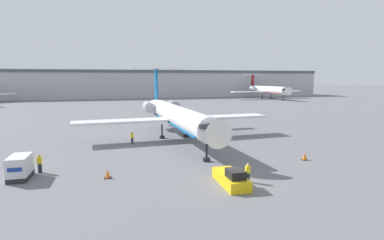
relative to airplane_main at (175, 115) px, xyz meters
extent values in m
plane|color=slate|center=(1.08, -20.66, -3.66)|extent=(600.00, 600.00, 0.00)
cube|color=#B2B2B7|center=(1.08, 99.34, 2.10)|extent=(180.00, 16.00, 11.52)
cube|color=#4C515B|center=(1.08, 99.34, 8.46)|extent=(180.00, 16.80, 1.20)
cylinder|color=white|center=(0.08, -1.21, -0.04)|extent=(4.63, 26.39, 2.94)
cone|color=white|center=(1.00, -15.49, -0.04)|extent=(3.08, 2.54, 2.94)
cube|color=black|center=(0.94, -14.55, 0.47)|extent=(2.54, 0.86, 0.44)
cone|color=white|center=(-0.88, 13.50, -0.04)|extent=(2.85, 3.40, 2.64)
cube|color=#0C5999|center=(0.08, -1.21, -0.99)|extent=(4.17, 23.75, 0.20)
cube|color=white|center=(8.09, 0.62, -0.70)|extent=(13.47, 4.01, 0.36)
cube|color=white|center=(-8.10, -0.43, -0.70)|extent=(13.47, 4.01, 0.36)
cylinder|color=#ADADB7|center=(1.65, 9.94, 0.33)|extent=(2.04, 3.38, 1.84)
cylinder|color=#ADADB7|center=(-2.93, 9.64, 0.33)|extent=(2.04, 3.38, 1.84)
cube|color=#0C5999|center=(-0.92, 14.15, 4.33)|extent=(0.38, 2.21, 5.80)
cube|color=white|center=(-0.92, 14.15, 7.23)|extent=(10.53, 2.47, 0.20)
cylinder|color=black|center=(0.86, -13.32, -2.58)|extent=(0.24, 0.24, 2.15)
cylinder|color=black|center=(0.86, -13.32, -3.46)|extent=(0.80, 0.80, 0.40)
cylinder|color=black|center=(-1.95, 0.57, -2.58)|extent=(0.24, 0.24, 2.15)
cylinder|color=black|center=(-1.95, 0.57, -3.46)|extent=(0.80, 0.80, 0.40)
cylinder|color=black|center=(1.86, 0.82, -2.58)|extent=(0.24, 0.24, 2.15)
cylinder|color=black|center=(1.86, 0.82, -3.46)|extent=(0.80, 0.80, 0.40)
cube|color=yellow|center=(0.78, -20.70, -3.20)|extent=(1.84, 4.73, 0.91)
cube|color=black|center=(0.78, -21.74, -2.40)|extent=(1.29, 1.70, 0.70)
cube|color=black|center=(0.78, -18.43, -3.34)|extent=(1.66, 0.30, 0.55)
cube|color=#232326|center=(-17.30, -14.61, -3.43)|extent=(1.64, 2.94, 0.45)
cube|color=silver|center=(-17.30, -14.61, -2.36)|extent=(1.64, 2.94, 1.70)
cube|color=navy|center=(-17.30, -16.10, -2.36)|extent=(1.15, 0.04, 0.36)
cube|color=#232838|center=(2.41, -20.61, -3.24)|extent=(0.32, 0.20, 0.83)
cube|color=yellow|center=(2.41, -20.61, -2.50)|extent=(0.40, 0.24, 0.66)
sphere|color=tan|center=(2.41, -20.61, -2.05)|extent=(0.24, 0.24, 0.24)
cube|color=#232838|center=(-6.58, -2.10, -3.24)|extent=(0.32, 0.20, 0.83)
cube|color=yellow|center=(-6.58, -2.10, -2.50)|extent=(0.40, 0.24, 0.66)
sphere|color=tan|center=(-6.58, -2.10, -2.05)|extent=(0.24, 0.24, 0.24)
cube|color=#232838|center=(-15.99, -13.14, -3.21)|extent=(0.32, 0.20, 0.89)
cube|color=yellow|center=(-15.99, -13.14, -2.42)|extent=(0.40, 0.24, 0.70)
sphere|color=tan|center=(-15.99, -13.14, -1.93)|extent=(0.26, 0.26, 0.26)
cube|color=black|center=(-9.59, -16.36, -3.64)|extent=(0.65, 0.65, 0.04)
cone|color=orange|center=(-9.59, -16.36, -3.24)|extent=(0.46, 0.46, 0.76)
cube|color=black|center=(11.75, -15.47, -3.64)|extent=(0.67, 0.67, 0.04)
cone|color=orange|center=(11.75, -15.47, -3.22)|extent=(0.48, 0.48, 0.80)
cylinder|color=white|center=(56.25, 74.36, 0.31)|extent=(5.44, 22.19, 3.23)
cone|color=white|center=(57.49, 62.14, 0.31)|extent=(3.48, 2.90, 3.23)
cube|color=black|center=(57.39, 63.17, 0.88)|extent=(2.81, 0.97, 0.44)
cone|color=white|center=(54.96, 87.06, 0.31)|extent=(3.25, 3.83, 2.91)
cube|color=maroon|center=(56.25, 74.36, -0.74)|extent=(4.90, 19.97, 0.20)
cube|color=white|center=(65.58, 76.42, -0.41)|extent=(15.99, 4.78, 0.36)
cube|color=white|center=(46.70, 74.50, -0.41)|extent=(15.99, 4.78, 0.36)
cylinder|color=#ADADB7|center=(57.82, 83.80, 0.72)|extent=(2.29, 3.19, 2.00)
cylinder|color=#ADADB7|center=(52.81, 83.29, 0.72)|extent=(2.29, 3.19, 2.00)
cube|color=maroon|center=(54.89, 87.77, 4.43)|extent=(0.46, 2.21, 5.00)
cube|color=white|center=(54.89, 87.77, 6.93)|extent=(9.14, 2.70, 0.20)
cylinder|color=black|center=(57.26, 64.43, -2.48)|extent=(0.24, 0.24, 2.35)
cylinder|color=black|center=(57.26, 64.43, -3.46)|extent=(0.80, 0.80, 0.40)
cylinder|color=black|center=(53.99, 75.84, -2.48)|extent=(0.24, 0.24, 2.35)
cylinder|color=black|center=(53.99, 75.84, -3.46)|extent=(0.80, 0.80, 0.40)
cylinder|color=black|center=(58.17, 76.27, -2.48)|extent=(0.24, 0.24, 2.35)
cylinder|color=black|center=(58.17, 76.27, -3.46)|extent=(0.80, 0.80, 0.40)
camera|label=1|loc=(-8.65, -44.01, 5.49)|focal=28.00mm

